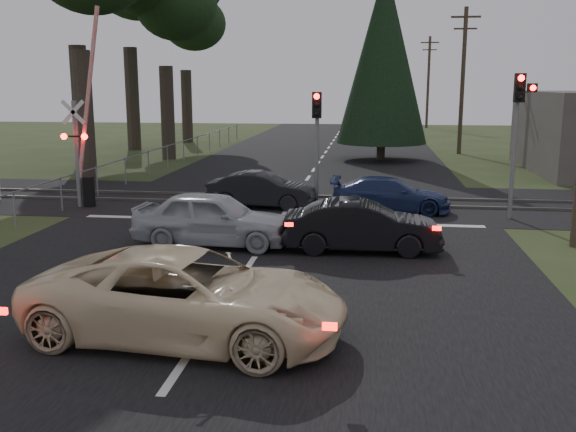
% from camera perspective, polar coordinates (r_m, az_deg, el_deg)
% --- Properties ---
extents(ground, '(120.00, 120.00, 0.00)m').
position_cam_1_polar(ground, '(13.00, -5.96, -8.04)').
color(ground, '#2B391A').
rests_on(ground, ground).
extents(road, '(14.00, 100.00, 0.01)m').
position_cam_1_polar(road, '(22.52, -0.17, 0.48)').
color(road, black).
rests_on(road, ground).
extents(rail_corridor, '(120.00, 8.00, 0.01)m').
position_cam_1_polar(rail_corridor, '(24.47, 0.44, 1.38)').
color(rail_corridor, black).
rests_on(rail_corridor, ground).
extents(stop_line, '(13.00, 0.35, 0.00)m').
position_cam_1_polar(stop_line, '(20.77, -0.82, -0.45)').
color(stop_line, silver).
rests_on(stop_line, ground).
extents(rail_near, '(120.00, 0.12, 0.10)m').
position_cam_1_polar(rail_near, '(23.68, 0.21, 1.15)').
color(rail_near, '#59544C').
rests_on(rail_near, ground).
extents(rail_far, '(120.00, 0.12, 0.10)m').
position_cam_1_polar(rail_far, '(25.24, 0.65, 1.80)').
color(rail_far, '#59544C').
rests_on(rail_far, ground).
extents(crossing_signal, '(1.62, 0.38, 6.96)m').
position_cam_1_polar(crossing_signal, '(24.06, -17.78, 5.59)').
color(crossing_signal, slate).
rests_on(crossing_signal, ground).
extents(traffic_signal_right, '(0.68, 0.48, 4.70)m').
position_cam_1_polar(traffic_signal_right, '(21.91, 19.82, 8.22)').
color(traffic_signal_right, slate).
rests_on(traffic_signal_right, ground).
extents(traffic_signal_center, '(0.32, 0.48, 4.10)m').
position_cam_1_polar(traffic_signal_center, '(22.71, 2.57, 7.70)').
color(traffic_signal_center, slate).
rests_on(traffic_signal_center, ground).
extents(utility_pole_mid, '(1.80, 0.26, 9.00)m').
position_cam_1_polar(utility_pole_mid, '(42.28, 15.27, 11.74)').
color(utility_pole_mid, '#4C3D2D').
rests_on(utility_pole_mid, ground).
extents(utility_pole_far, '(1.80, 0.26, 9.00)m').
position_cam_1_polar(utility_pole_far, '(67.14, 12.36, 11.70)').
color(utility_pole_far, '#4C3D2D').
rests_on(utility_pole_far, ground).
extents(euc_tree_e, '(6.00, 6.00, 13.20)m').
position_cam_1_polar(euc_tree_e, '(50.14, -9.23, 17.40)').
color(euc_tree_e, '#473D33').
rests_on(euc_tree_e, ground).
extents(conifer_tree, '(5.20, 5.20, 11.00)m').
position_cam_1_polar(conifer_tree, '(37.94, 8.49, 13.98)').
color(conifer_tree, '#473D33').
rests_on(conifer_tree, ground).
extents(fence_left, '(0.10, 36.00, 1.20)m').
position_cam_1_polar(fence_left, '(36.28, -9.90, 4.57)').
color(fence_left, slate).
rests_on(fence_left, ground).
extents(cream_coupe, '(5.78, 3.11, 1.54)m').
position_cam_1_polar(cream_coupe, '(11.30, -8.94, -7.04)').
color(cream_coupe, beige).
rests_on(cream_coupe, ground).
extents(dark_hatchback, '(4.16, 1.58, 1.35)m').
position_cam_1_polar(dark_hatchback, '(17.04, 6.61, -0.93)').
color(dark_hatchback, black).
rests_on(dark_hatchback, ground).
extents(silver_car, '(4.47, 1.99, 1.49)m').
position_cam_1_polar(silver_car, '(17.69, -6.66, -0.24)').
color(silver_car, '#A5A8AD').
rests_on(silver_car, ground).
extents(blue_sedan, '(4.16, 1.80, 1.19)m').
position_cam_1_polar(blue_sedan, '(22.53, 9.08, 1.87)').
color(blue_sedan, navy).
rests_on(blue_sedan, ground).
extents(dark_car_far, '(3.95, 1.65, 1.27)m').
position_cam_1_polar(dark_car_far, '(23.03, -2.35, 2.32)').
color(dark_car_far, black).
rests_on(dark_car_far, ground).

